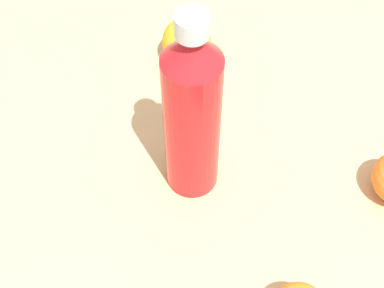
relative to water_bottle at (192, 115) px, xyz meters
name	(u,v)px	position (x,y,z in m)	size (l,w,h in m)	color
ground_plane	(233,181)	(0.05, 0.04, -0.14)	(2.40, 2.40, 0.00)	tan
water_bottle	(192,115)	(0.00, 0.00, 0.00)	(0.07, 0.07, 0.31)	red
orange_3	(187,42)	(-0.18, 0.14, -0.10)	(0.08, 0.08, 0.08)	orange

